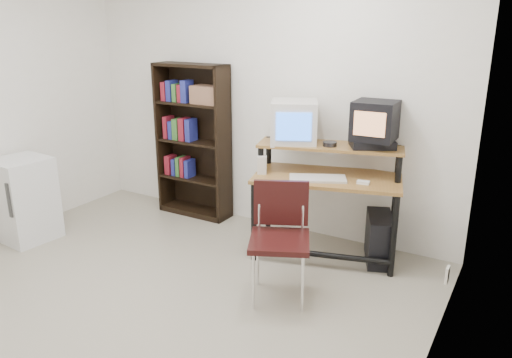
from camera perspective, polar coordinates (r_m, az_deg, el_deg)
The scene contains 17 objects.
floor at distance 3.85m, azimuth -14.77°, elevation -14.55°, with size 4.00×4.00×0.01m, color #A9A08C.
back_wall at distance 4.92m, azimuth 0.61°, elevation 9.39°, with size 4.00×0.01×2.60m, color white.
right_wall at distance 2.38m, azimuth 19.17°, elevation -0.62°, with size 0.01×4.00×2.60m, color white.
computer_desk at distance 4.35m, azimuth 8.16°, elevation -0.11°, with size 1.36×0.93×0.98m.
crt_monitor at distance 4.41m, azimuth 4.37°, elevation 6.49°, with size 0.52×0.52×0.37m.
vcr at distance 4.34m, azimuth 13.13°, elevation 3.91°, with size 0.36×0.26×0.08m, color black.
crt_tv at distance 4.30m, azimuth 13.44°, elevation 6.51°, with size 0.36×0.36×0.33m.
cd_spindle at distance 4.32m, azimuth 8.44°, elevation 3.90°, with size 0.12×0.12×0.05m, color #26262B.
keyboard at distance 4.21m, azimuth 7.05°, elevation -0.03°, with size 0.47×0.21×0.04m, color beige.
mousepad at distance 4.18m, azimuth 12.26°, elevation -0.68°, with size 0.22×0.18×0.01m, color black.
mouse at distance 4.17m, azimuth 12.15°, elevation -0.44°, with size 0.10×0.06×0.03m, color white.
desk_speaker at distance 4.33m, azimuth 0.68°, elevation 1.52°, with size 0.08×0.07×0.17m, color beige.
pc_tower at distance 4.47m, azimuth 13.86°, elevation -6.61°, with size 0.20×0.45×0.42m, color black.
school_chair at distance 3.72m, azimuth 2.77°, elevation -5.65°, with size 0.58×0.58×0.87m.
bookshelf at distance 5.28m, azimuth -7.08°, elevation 4.62°, with size 0.80×0.27×1.60m.
mini_fridge at distance 5.20m, azimuth -24.94°, elevation -2.12°, with size 0.51×0.52×0.79m.
wall_outlet at distance 3.82m, azimuth 21.01°, elevation -10.18°, with size 0.02×0.08×0.12m, color beige.
Camera 1 is at (2.39, -2.24, 2.01)m, focal length 35.00 mm.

